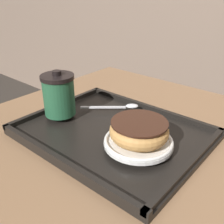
{
  "coord_description": "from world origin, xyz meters",
  "views": [
    {
      "loc": [
        0.35,
        -0.44,
        1.04
      ],
      "look_at": [
        -0.0,
        -0.02,
        0.77
      ],
      "focal_mm": 42.0,
      "sensor_mm": 36.0,
      "label": 1
    }
  ],
  "objects": [
    {
      "name": "serving_tray",
      "position": [
        -0.0,
        -0.02,
        0.71
      ],
      "size": [
        0.42,
        0.34,
        0.02
      ],
      "color": "black",
      "rests_on": "cafe_table"
    },
    {
      "name": "donut_chocolate_glazed",
      "position": [
        0.09,
        -0.04,
        0.76
      ],
      "size": [
        0.13,
        0.13,
        0.04
      ],
      "color": "tan",
      "rests_on": "plate_with_chocolate_donut"
    },
    {
      "name": "coffee_cup_front",
      "position": [
        -0.16,
        -0.05,
        0.78
      ],
      "size": [
        0.09,
        0.09,
        0.12
      ],
      "color": "#235638",
      "rests_on": "serving_tray"
    },
    {
      "name": "spoon",
      "position": [
        -0.05,
        0.08,
        0.73
      ],
      "size": [
        0.13,
        0.12,
        0.01
      ],
      "rotation": [
        0.0,
        0.0,
        0.71
      ],
      "color": "silver",
      "rests_on": "serving_tray"
    },
    {
      "name": "plate_with_chocolate_donut",
      "position": [
        0.09,
        -0.04,
        0.73
      ],
      "size": [
        0.15,
        0.15,
        0.01
      ],
      "color": "white",
      "rests_on": "serving_tray"
    },
    {
      "name": "cafe_table",
      "position": [
        0.0,
        0.0,
        0.53
      ],
      "size": [
        0.78,
        0.83,
        0.7
      ],
      "color": "#846042",
      "rests_on": "ground_plane"
    }
  ]
}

